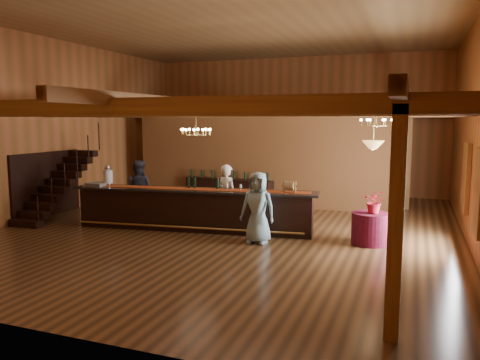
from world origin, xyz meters
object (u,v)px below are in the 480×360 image
(chandelier_left, at_px, (196,132))
(staff_second, at_px, (139,190))
(raffle_drum, at_px, (289,186))
(bartender, at_px, (227,196))
(floor_plant, at_px, (346,193))
(pendant_lamp, at_px, (373,145))
(backbar_shelf, at_px, (229,192))
(round_table, at_px, (370,228))
(beverage_dispenser, at_px, (108,176))
(chandelier_right, at_px, (376,122))
(tasting_bar, at_px, (194,209))
(guest, at_px, (258,208))

(chandelier_left, relative_size, staff_second, 0.44)
(raffle_drum, bearing_deg, bartender, 168.54)
(floor_plant, bearing_deg, pendant_lamp, -74.76)
(backbar_shelf, bearing_deg, staff_second, -108.56)
(raffle_drum, xyz_separation_m, backbar_shelf, (-3.12, 3.57, -0.84))
(staff_second, bearing_deg, round_table, 170.34)
(pendant_lamp, bearing_deg, floor_plant, 105.24)
(pendant_lamp, bearing_deg, staff_second, 176.10)
(beverage_dispenser, xyz_separation_m, chandelier_right, (7.15, 1.53, 1.52))
(raffle_drum, distance_m, round_table, 2.24)
(tasting_bar, distance_m, raffle_drum, 2.71)
(chandelier_left, xyz_separation_m, floor_plant, (3.41, 4.38, -2.11))
(staff_second, height_order, guest, staff_second)
(raffle_drum, distance_m, pendant_lamp, 2.32)
(backbar_shelf, relative_size, round_table, 3.70)
(tasting_bar, distance_m, bartender, 1.02)
(bartender, bearing_deg, pendant_lamp, -166.79)
(backbar_shelf, bearing_deg, bartender, -60.78)
(raffle_drum, bearing_deg, staff_second, 175.77)
(backbar_shelf, relative_size, chandelier_right, 4.10)
(tasting_bar, bearing_deg, beverage_dispenser, 178.77)
(guest, bearing_deg, round_table, 19.75)
(beverage_dispenser, xyz_separation_m, round_table, (7.18, 0.45, -1.03))
(pendant_lamp, xyz_separation_m, guest, (-2.58, -0.85, -1.53))
(backbar_shelf, distance_m, floor_plant, 4.05)
(pendant_lamp, distance_m, staff_second, 6.96)
(pendant_lamp, relative_size, guest, 0.51)
(beverage_dispenser, distance_m, round_table, 7.27)
(beverage_dispenser, xyz_separation_m, pendant_lamp, (7.18, 0.45, 0.99))
(round_table, xyz_separation_m, staff_second, (-6.78, 0.46, 0.52))
(chandelier_right, bearing_deg, backbar_shelf, 153.12)
(raffle_drum, bearing_deg, pendant_lamp, -3.13)
(raffle_drum, xyz_separation_m, staff_second, (-4.73, 0.35, -0.40))
(raffle_drum, height_order, pendant_lamp, pendant_lamp)
(tasting_bar, xyz_separation_m, round_table, (4.64, 0.18, -0.19))
(round_table, relative_size, bartender, 0.50)
(round_table, bearing_deg, pendant_lamp, 0.00)
(chandelier_left, relative_size, chandelier_right, 1.00)
(backbar_shelf, distance_m, chandelier_left, 4.43)
(tasting_bar, distance_m, pendant_lamp, 4.99)
(guest, bearing_deg, beverage_dispenser, 176.47)
(bartender, xyz_separation_m, floor_plant, (2.77, 3.78, -0.31))
(tasting_bar, relative_size, beverage_dispenser, 11.35)
(round_table, distance_m, pendant_lamp, 2.02)
(tasting_bar, relative_size, round_table, 7.68)
(tasting_bar, distance_m, round_table, 4.65)
(backbar_shelf, bearing_deg, chandelier_left, -73.07)
(raffle_drum, bearing_deg, beverage_dispenser, -173.74)
(chandelier_right, bearing_deg, staff_second, -174.77)
(chandelier_right, relative_size, bartender, 0.46)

